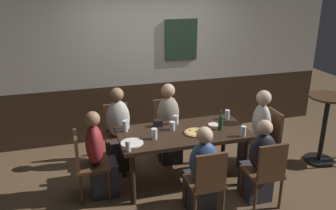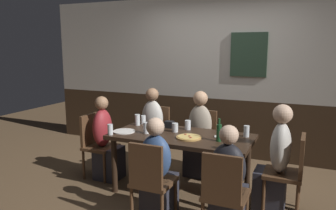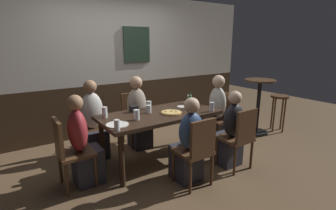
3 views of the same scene
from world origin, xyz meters
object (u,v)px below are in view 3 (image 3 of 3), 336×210
at_px(chair_right_near, 239,136).
at_px(tumbler_water, 105,112).
at_px(chair_left_far, 91,123).
at_px(tumbler_short, 149,109).
at_px(chair_mid_near, 197,149).
at_px(chair_mid_far, 134,115).
at_px(highball_clear, 212,107).
at_px(pint_glass_amber, 149,106).
at_px(person_right_near, 230,135).
at_px(dining_table, 160,119).
at_px(person_mid_near, 188,147).
at_px(beer_glass_half, 117,126).
at_px(person_head_east, 215,116).
at_px(pint_glass_stout, 105,113).
at_px(plate_white_large, 117,125).
at_px(bar_stool, 279,103).
at_px(person_head_west, 83,147).
at_px(pizza, 171,112).
at_px(condiment_caddy, 134,109).
at_px(pint_glass_pale, 189,99).
at_px(person_mid_far, 138,117).
at_px(beer_bottle_green, 190,102).
at_px(person_left_far, 94,125).
at_px(side_bar_table, 258,102).
at_px(chair_head_east, 222,115).
at_px(chair_head_west, 69,149).
at_px(plate_white_small, 182,107).
at_px(beer_glass_tall, 137,115).

relative_size(chair_right_near, tumbler_water, 7.36).
bearing_deg(chair_left_far, tumbler_short, -49.30).
relative_size(chair_mid_near, chair_mid_far, 1.00).
distance_m(highball_clear, pint_glass_amber, 0.94).
distance_m(person_right_near, highball_clear, 0.47).
distance_m(dining_table, pint_glass_amber, 0.31).
distance_m(person_mid_near, highball_clear, 0.83).
xyz_separation_m(beer_glass_half, pint_glass_amber, (0.78, 0.62, -0.00)).
relative_size(person_head_east, pint_glass_stout, 8.01).
distance_m(chair_mid_far, highball_clear, 1.40).
xyz_separation_m(plate_white_large, bar_stool, (3.35, -0.06, -0.18)).
bearing_deg(highball_clear, plate_white_large, 172.05).
xyz_separation_m(person_head_west, pizza, (1.25, -0.10, 0.27)).
relative_size(person_right_near, pizza, 3.69).
distance_m(person_head_west, plate_white_large, 0.50).
height_order(tumbler_water, bar_stool, tumbler_water).
bearing_deg(chair_right_near, pizza, 130.20).
bearing_deg(condiment_caddy, pint_glass_pale, -1.43).
relative_size(person_mid_far, pint_glass_stout, 7.92).
relative_size(person_head_west, tumbler_water, 9.57).
xyz_separation_m(tumbler_short, beer_bottle_green, (0.61, -0.18, 0.05)).
bearing_deg(person_right_near, bar_stool, 13.59).
relative_size(person_left_far, side_bar_table, 1.14).
distance_m(chair_head_east, condiment_caddy, 1.60).
bearing_deg(chair_right_near, pint_glass_pale, 90.75).
distance_m(chair_head_west, person_right_near, 2.14).
height_order(chair_head_west, bar_stool, chair_head_west).
relative_size(pint_glass_stout, tumbler_water, 1.26).
height_order(chair_head_east, tumbler_water, chair_head_east).
bearing_deg(plate_white_small, chair_left_far, 148.59).
relative_size(chair_head_east, side_bar_table, 0.84).
relative_size(person_mid_far, person_left_far, 1.00).
xyz_separation_m(chair_mid_near, person_mid_far, (-0.00, 1.51, 0.01)).
height_order(dining_table, side_bar_table, side_bar_table).
distance_m(person_left_far, plate_white_small, 1.38).
relative_size(pizza, tumbler_short, 2.62).
xyz_separation_m(person_left_far, pint_glass_stout, (0.02, -0.45, 0.30)).
distance_m(chair_right_near, tumbler_water, 1.87).
bearing_deg(highball_clear, chair_left_far, 140.51).
height_order(chair_head_east, beer_glass_half, chair_head_east).
height_order(chair_right_near, plate_white_large, chair_right_near).
xyz_separation_m(person_head_east, tumbler_water, (-1.81, 0.32, 0.28)).
relative_size(chair_head_west, pizza, 2.96).
distance_m(person_head_west, highball_clear, 1.86).
relative_size(person_head_west, pizza, 3.85).
bearing_deg(plate_white_small, chair_head_east, -6.17).
bearing_deg(tumbler_short, bar_stool, -6.46).
distance_m(person_mid_near, beer_glass_tall, 0.78).
xyz_separation_m(chair_head_west, tumbler_short, (1.15, 0.10, 0.30)).
distance_m(chair_head_east, tumbler_short, 1.43).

